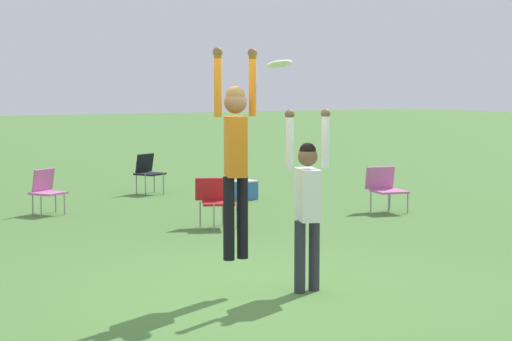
% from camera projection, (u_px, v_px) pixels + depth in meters
% --- Properties ---
extents(ground_plane, '(120.00, 120.00, 0.00)m').
position_uv_depth(ground_plane, '(249.00, 292.00, 9.25)').
color(ground_plane, '#4C7A38').
extents(person_jumping, '(0.53, 0.43, 2.23)m').
position_uv_depth(person_jumping, '(236.00, 147.00, 8.97)').
color(person_jumping, black).
rests_on(person_jumping, ground_plane).
extents(person_defending, '(0.58, 0.48, 1.98)m').
position_uv_depth(person_defending, '(307.00, 197.00, 9.15)').
color(person_defending, '#2D2D38').
rests_on(person_defending, ground_plane).
extents(frisbee, '(0.27, 0.27, 0.09)m').
position_uv_depth(frisbee, '(279.00, 64.00, 9.15)').
color(frisbee, white).
extents(camping_chair_0, '(0.67, 0.72, 0.78)m').
position_uv_depth(camping_chair_0, '(215.00, 198.00, 13.50)').
color(camping_chair_0, gray).
rests_on(camping_chair_0, ground_plane).
extents(camping_chair_1, '(0.67, 0.72, 0.78)m').
position_uv_depth(camping_chair_1, '(46.00, 188.00, 14.92)').
color(camping_chair_1, gray).
rests_on(camping_chair_1, ground_plane).
extents(camping_chair_2, '(0.64, 0.69, 0.83)m').
position_uv_depth(camping_chair_2, '(148.00, 170.00, 17.81)').
color(camping_chair_2, gray).
rests_on(camping_chair_2, ground_plane).
extents(camping_chair_3, '(0.67, 0.72, 0.80)m').
position_uv_depth(camping_chair_3, '(385.00, 186.00, 15.18)').
color(camping_chair_3, gray).
rests_on(camping_chair_3, ground_plane).
extents(cooler_box, '(0.43, 0.35, 0.38)m').
position_uv_depth(cooler_box, '(245.00, 190.00, 16.88)').
color(cooler_box, '#336BB7').
rests_on(cooler_box, ground_plane).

